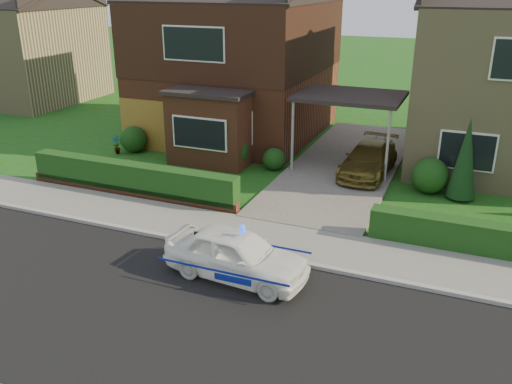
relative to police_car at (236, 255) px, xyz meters
The scene contains 21 objects.
ground 2.09m from the police_car, 76.06° to the right, with size 120.00×120.00×0.00m, color #184F15.
road 2.09m from the police_car, 76.06° to the right, with size 60.00×6.00×0.02m, color black.
kerb 1.32m from the police_car, 66.46° to the left, with size 60.00×0.16×0.12m, color #9E9993.
sidewalk 2.28m from the police_car, 77.40° to the left, with size 60.00×2.00×0.10m, color slate.
driveway 9.09m from the police_car, 86.95° to the left, with size 3.80×12.00×0.12m, color #666059.
house_left 13.47m from the police_car, 113.90° to the left, with size 7.50×9.53×7.25m.
carport_link 9.26m from the police_car, 86.94° to the left, with size 3.80×3.00×2.77m.
garage_door 11.17m from the police_car, 134.09° to the left, with size 2.20×0.10×2.10m, color brown.
dwarf_wall 6.30m from the police_car, 147.73° to the left, with size 7.70×0.25×0.36m, color brown.
hedge_left 6.40m from the police_car, 146.59° to the left, with size 7.50×0.55×0.90m, color #133711.
shrub_left_far 11.02m from the police_car, 136.69° to the left, with size 1.08×1.08×1.08m, color #133711.
shrub_left_mid 8.16m from the police_car, 115.55° to the left, with size 1.32×1.32×1.32m, color #133711.
shrub_left_near 7.90m from the police_car, 104.06° to the left, with size 0.84×0.84×0.84m, color #133711.
shrub_right_near 8.32m from the police_car, 63.72° to the left, with size 1.20×1.20×1.20m, color #133711.
conifer_a 8.66m from the police_car, 57.17° to the left, with size 0.90×0.90×2.60m, color black.
neighbour_left 24.14m from the police_car, 144.24° to the left, with size 6.50×7.00×5.20m, color tan.
police_car is the anchor object (origin of this frame).
driveway_car 8.37m from the police_car, 79.79° to the left, with size 1.52×3.74×1.09m, color brown.
potted_plant_a 11.06m from the police_car, 140.36° to the left, with size 0.40×0.27×0.77m, color gray.
potted_plant_b 8.21m from the police_car, 149.56° to the left, with size 0.45×0.36×0.82m, color gray.
potted_plant_c 7.99m from the police_car, 142.74° to the left, with size 0.38×0.38×0.68m, color gray.
Camera 1 is at (4.26, -8.38, 6.71)m, focal length 38.00 mm.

